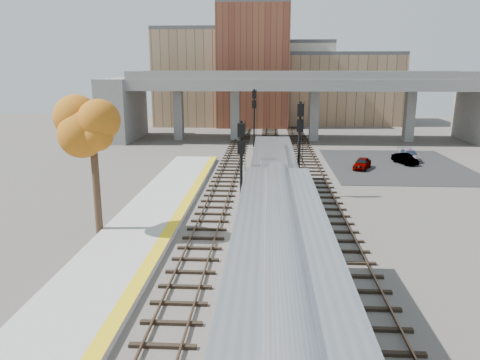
% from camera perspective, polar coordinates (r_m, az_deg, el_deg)
% --- Properties ---
extents(ground, '(160.00, 160.00, 0.00)m').
position_cam_1_polar(ground, '(22.95, 1.78, -12.17)').
color(ground, '#47423D').
rests_on(ground, ground).
extents(platform, '(4.50, 60.00, 0.35)m').
position_cam_1_polar(platform, '(24.15, -16.01, -10.91)').
color(platform, '#9E9E99').
rests_on(platform, ground).
extents(yellow_strip, '(0.70, 60.00, 0.01)m').
position_cam_1_polar(yellow_strip, '(23.53, -11.59, -10.83)').
color(yellow_strip, yellow).
rests_on(yellow_strip, platform).
extents(tracks, '(10.70, 95.00, 0.25)m').
position_cam_1_polar(tracks, '(34.62, 3.91, -3.07)').
color(tracks, black).
rests_on(tracks, ground).
extents(overpass, '(54.00, 12.00, 9.50)m').
position_cam_1_polar(overpass, '(65.95, 7.27, 9.84)').
color(overpass, slate).
rests_on(overpass, ground).
extents(buildings_far, '(43.00, 21.00, 20.60)m').
position_cam_1_polar(buildings_far, '(87.27, 3.91, 12.15)').
color(buildings_far, tan).
rests_on(buildings_far, ground).
extents(parking_lot, '(14.00, 18.00, 0.04)m').
position_cam_1_polar(parking_lot, '(51.48, 18.46, 1.71)').
color(parking_lot, black).
rests_on(parking_lot, ground).
extents(locomotive, '(3.02, 19.05, 4.10)m').
position_cam_1_polar(locomotive, '(33.11, 4.10, 0.10)').
color(locomotive, '#A8AAB2').
rests_on(locomotive, ground).
extents(signal_mast_near, '(0.60, 0.64, 6.77)m').
position_cam_1_polar(signal_mast_near, '(29.63, 0.14, 0.58)').
color(signal_mast_near, '#9E9E99').
rests_on(signal_mast_near, ground).
extents(signal_mast_mid, '(0.60, 0.64, 7.47)m').
position_cam_1_polar(signal_mast_mid, '(36.43, 7.22, 3.69)').
color(signal_mast_mid, '#9E9E99').
rests_on(signal_mast_mid, ground).
extents(signal_mast_far, '(0.60, 0.64, 7.45)m').
position_cam_1_polar(signal_mast_far, '(57.61, 1.72, 7.37)').
color(signal_mast_far, '#9E9E99').
rests_on(signal_mast_far, ground).
extents(tree, '(3.60, 3.60, 8.84)m').
position_cam_1_polar(tree, '(28.75, -17.59, 6.13)').
color(tree, '#382619').
rests_on(tree, ground).
extents(car_a, '(2.56, 3.61, 1.14)m').
position_cam_1_polar(car_a, '(48.45, 14.66, 1.98)').
color(car_a, '#99999E').
rests_on(car_a, parking_lot).
extents(car_b, '(2.20, 3.53, 1.10)m').
position_cam_1_polar(car_b, '(52.28, 19.46, 2.45)').
color(car_b, '#99999E').
rests_on(car_b, parking_lot).
extents(car_c, '(1.74, 4.11, 1.18)m').
position_cam_1_polar(car_c, '(54.42, 19.92, 2.86)').
color(car_c, '#99999E').
rests_on(car_c, parking_lot).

